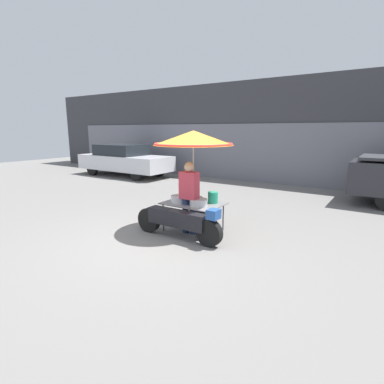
{
  "coord_description": "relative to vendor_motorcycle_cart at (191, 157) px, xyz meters",
  "views": [
    {
      "loc": [
        3.58,
        -4.39,
        2.16
      ],
      "look_at": [
        0.13,
        0.75,
        0.87
      ],
      "focal_mm": 28.0,
      "sensor_mm": 36.0,
      "label": 1
    }
  ],
  "objects": [
    {
      "name": "vendor_motorcycle_cart",
      "position": [
        0.0,
        0.0,
        0.0
      ],
      "size": [
        2.02,
        1.66,
        2.14
      ],
      "color": "black",
      "rests_on": "ground"
    },
    {
      "name": "parked_car",
      "position": [
        -7.12,
        4.86,
        -0.85
      ],
      "size": [
        4.69,
        1.75,
        1.47
      ],
      "color": "black",
      "rests_on": "ground"
    },
    {
      "name": "ground_plane",
      "position": [
        -0.14,
        -0.72,
        -1.6
      ],
      "size": [
        36.0,
        36.0,
        0.0
      ],
      "primitive_type": "plane",
      "color": "slate"
    },
    {
      "name": "vendor_person",
      "position": [
        0.01,
        -0.1,
        -0.76
      ],
      "size": [
        0.38,
        0.22,
        1.51
      ],
      "color": "navy",
      "rests_on": "ground"
    },
    {
      "name": "shopfront_building",
      "position": [
        -0.14,
        7.75,
        0.45
      ],
      "size": [
        28.0,
        2.06,
        4.13
      ],
      "color": "#38383D",
      "rests_on": "ground"
    },
    {
      "name": "potted_plant",
      "position": [
        -8.89,
        6.19,
        -1.01
      ],
      "size": [
        0.84,
        0.84,
        1.05
      ],
      "color": "brown",
      "rests_on": "ground"
    }
  ]
}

